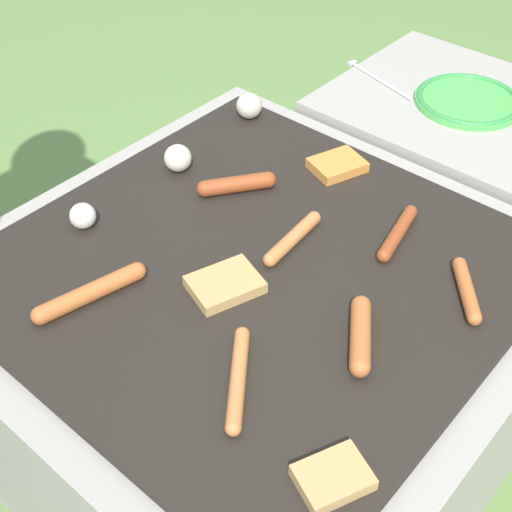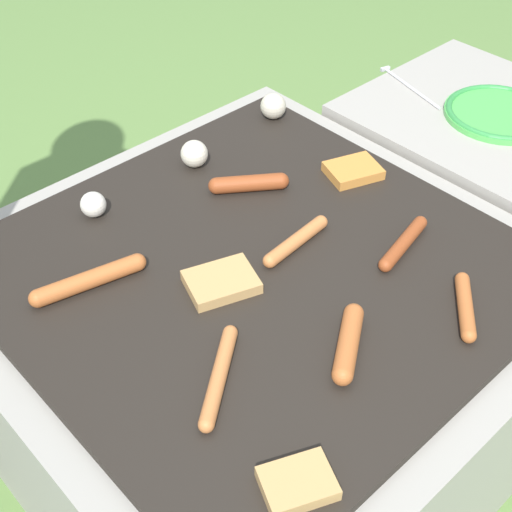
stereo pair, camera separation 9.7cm
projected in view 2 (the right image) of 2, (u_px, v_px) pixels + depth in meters
The scene contains 16 objects.
ground_plane at pixel (256, 423), 1.51m from camera, with size 14.00×14.00×0.00m, color #608442.
grill at pixel (256, 353), 1.36m from camera, with size 0.92×0.92×0.46m.
side_ledge at pixel (476, 198), 1.72m from camera, with size 0.50×0.58×0.46m.
sausage_back_center at pixel (296, 241), 1.24m from camera, with size 0.16×0.04×0.02m.
sausage_front_center at pixel (403, 243), 1.23m from camera, with size 0.16×0.05×0.02m.
sausage_mid_right at pixel (249, 183), 1.36m from camera, with size 0.13×0.10×0.03m.
sausage_back_left at pixel (89, 280), 1.16m from camera, with size 0.20×0.07×0.03m.
sausage_front_left at pixel (348, 343), 1.06m from camera, with size 0.13×0.10×0.03m.
sausage_mid_left at pixel (219, 376), 1.02m from camera, with size 0.16×0.13×0.02m.
sausage_front_right at pixel (465, 306), 1.12m from camera, with size 0.12×0.10×0.02m.
bread_slice_right at pixel (223, 283), 1.16m from camera, with size 0.13×0.12×0.02m.
bread_slice_center at pixel (298, 483), 0.89m from camera, with size 0.11×0.10×0.02m.
bread_slice_left at pixel (353, 171), 1.40m from camera, with size 0.12×0.11×0.02m.
mushroom_row at pixel (165, 164), 1.39m from camera, with size 0.76×0.08×0.06m.
plate_colorful at pixel (499, 113), 1.56m from camera, with size 0.24×0.24×0.02m.
fork_utensil at pixel (408, 85), 1.67m from camera, with size 0.07×0.21×0.01m.
Camera 2 is at (-0.60, -0.65, 1.27)m, focal length 50.00 mm.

